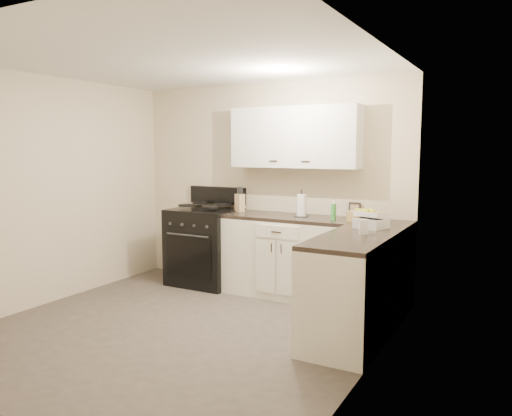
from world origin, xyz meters
The scene contains 20 objects.
floor centered at (0.00, 0.00, 0.00)m, with size 3.60×3.60×0.00m, color #473F38.
ceiling centered at (0.00, 0.00, 2.50)m, with size 3.60×3.60×0.00m, color white.
wall_back centered at (0.00, 1.80, 1.25)m, with size 3.60×3.60×0.00m, color beige.
wall_right centered at (1.80, 0.00, 1.25)m, with size 3.60×3.60×0.00m, color beige.
wall_left centered at (-1.80, 0.00, 1.25)m, with size 3.60×3.60×0.00m, color beige.
base_cabinets_back centered at (0.43, 1.50, 0.45)m, with size 1.55×0.60×0.90m, color white.
base_cabinets_right centered at (1.50, 0.85, 0.45)m, with size 0.60×1.90×0.90m, color white.
countertop_back centered at (0.43, 1.50, 0.92)m, with size 1.55×0.60×0.04m, color black.
countertop_right centered at (1.50, 0.85, 0.92)m, with size 0.60×1.90×0.04m, color black.
upper_cabinets centered at (0.43, 1.65, 1.84)m, with size 1.55×0.30×0.70m, color silver.
stove centered at (-0.72, 1.48, 0.46)m, with size 0.82×0.70×1.00m, color black.
knife_block centered at (-0.27, 1.57, 1.05)m, with size 0.10×0.09×0.22m, color tan.
paper_towel centered at (0.57, 1.52, 1.07)m, with size 0.11×0.11×0.25m, color white.
soap_bottle centered at (0.99, 1.43, 1.03)m, with size 0.06×0.06×0.18m, color green.
picture_frame centered at (1.12, 1.76, 1.02)m, with size 0.14×0.02×0.17m, color black.
wicker_basket centered at (1.34, 1.45, 1.00)m, with size 0.33×0.22×0.11m, color tan.
countertop_grill centered at (1.50, 1.09, 0.99)m, with size 0.27×0.25×0.10m, color silver.
glass_jar centered at (1.54, 0.71, 1.01)m, with size 0.08×0.08×0.14m, color silver.
oven_mitt_near centered at (1.18, 0.37, 0.43)m, with size 0.02×0.15×0.26m, color black.
oven_mitt_far centered at (1.18, 0.45, 0.49)m, with size 0.02×0.13×0.22m, color black.
Camera 1 is at (2.83, -3.66, 1.72)m, focal length 35.00 mm.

